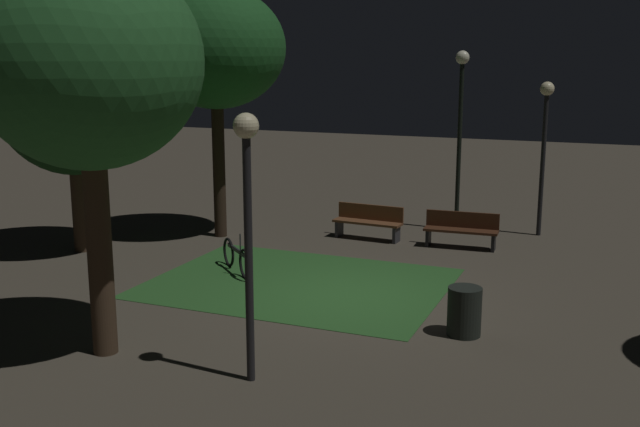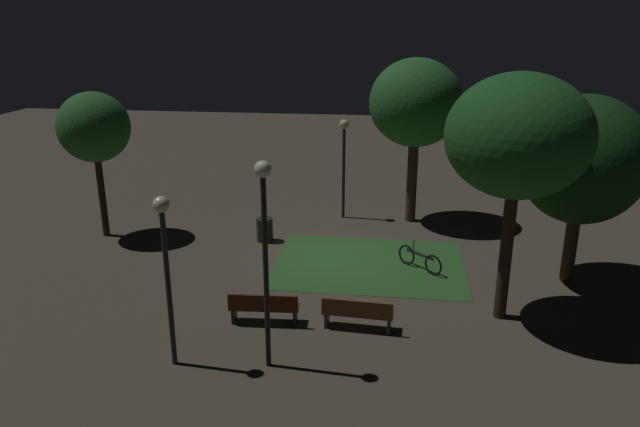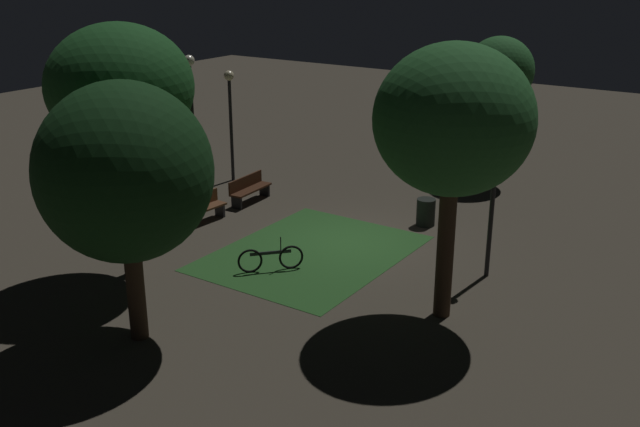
{
  "view_description": "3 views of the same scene",
  "coord_description": "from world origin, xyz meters",
  "px_view_note": "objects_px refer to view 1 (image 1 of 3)",
  "views": [
    {
      "loc": [
        -4.78,
        13.21,
        4.63
      ],
      "look_at": [
        0.87,
        -0.56,
        1.5
      ],
      "focal_mm": 41.84,
      "sensor_mm": 36.0,
      "label": 1
    },
    {
      "loc": [
        2.02,
        -18.18,
        7.6
      ],
      "look_at": [
        -0.47,
        0.83,
        1.23
      ],
      "focal_mm": 33.44,
      "sensor_mm": 36.0,
      "label": 2
    },
    {
      "loc": [
        16.69,
        10.18,
        7.85
      ],
      "look_at": [
        0.65,
        -0.58,
        0.95
      ],
      "focal_mm": 40.77,
      "sensor_mm": 36.0,
      "label": 3
    }
  ],
  "objects_px": {
    "tree_back_right": "(88,63)",
    "trash_bin": "(464,311)",
    "bench_corner": "(369,221)",
    "bicycle": "(237,257)",
    "lamp_post_plaza_west": "(247,199)",
    "lamp_post_near_wall": "(545,130)",
    "bench_front_left": "(461,229)",
    "tree_tall_center": "(216,49)",
    "tree_right_canopy": "(73,97)",
    "lamp_post_plaza_east": "(461,111)"
  },
  "relations": [
    {
      "from": "tree_back_right",
      "to": "trash_bin",
      "type": "xyz_separation_m",
      "value": [
        -5.14,
        -2.93,
        -4.12
      ]
    },
    {
      "from": "bench_corner",
      "to": "bicycle",
      "type": "distance_m",
      "value": 4.39
    },
    {
      "from": "bench_corner",
      "to": "lamp_post_plaza_west",
      "type": "height_order",
      "value": "lamp_post_plaza_west"
    },
    {
      "from": "lamp_post_near_wall",
      "to": "bicycle",
      "type": "relative_size",
      "value": 3.02
    },
    {
      "from": "lamp_post_plaza_west",
      "to": "lamp_post_near_wall",
      "type": "bearing_deg",
      "value": -104.6
    },
    {
      "from": "bench_corner",
      "to": "tree_back_right",
      "type": "relative_size",
      "value": 0.29
    },
    {
      "from": "bench_corner",
      "to": "lamp_post_near_wall",
      "type": "xyz_separation_m",
      "value": [
        -4.05,
        -2.09,
        2.3
      ]
    },
    {
      "from": "tree_back_right",
      "to": "bench_front_left",
      "type": "bearing_deg",
      "value": -113.59
    },
    {
      "from": "tree_tall_center",
      "to": "bench_front_left",
      "type": "bearing_deg",
      "value": -168.9
    },
    {
      "from": "bench_front_left",
      "to": "lamp_post_near_wall",
      "type": "distance_m",
      "value": 3.51
    },
    {
      "from": "lamp_post_plaza_west",
      "to": "tree_back_right",
      "type": "bearing_deg",
      "value": -0.98
    },
    {
      "from": "lamp_post_plaza_west",
      "to": "bicycle",
      "type": "bearing_deg",
      "value": -59.33
    },
    {
      "from": "tree_right_canopy",
      "to": "trash_bin",
      "type": "bearing_deg",
      "value": 167.96
    },
    {
      "from": "bicycle",
      "to": "trash_bin",
      "type": "bearing_deg",
      "value": 160.98
    },
    {
      "from": "bench_front_left",
      "to": "lamp_post_near_wall",
      "type": "height_order",
      "value": "lamp_post_near_wall"
    },
    {
      "from": "tree_back_right",
      "to": "trash_bin",
      "type": "relative_size",
      "value": 7.37
    },
    {
      "from": "lamp_post_plaza_east",
      "to": "bicycle",
      "type": "height_order",
      "value": "lamp_post_plaza_east"
    },
    {
      "from": "tree_right_canopy",
      "to": "lamp_post_plaza_east",
      "type": "distance_m",
      "value": 9.8
    },
    {
      "from": "lamp_post_near_wall",
      "to": "lamp_post_plaza_west",
      "type": "bearing_deg",
      "value": 75.4
    },
    {
      "from": "tree_back_right",
      "to": "bicycle",
      "type": "distance_m",
      "value": 6.37
    },
    {
      "from": "tree_back_right",
      "to": "trash_bin",
      "type": "bearing_deg",
      "value": -150.33
    },
    {
      "from": "lamp_post_plaza_west",
      "to": "lamp_post_plaza_east",
      "type": "bearing_deg",
      "value": -93.72
    },
    {
      "from": "tree_back_right",
      "to": "lamp_post_plaza_east",
      "type": "xyz_separation_m",
      "value": [
        -3.34,
        -10.73,
        -1.3
      ]
    },
    {
      "from": "tree_tall_center",
      "to": "lamp_post_plaza_west",
      "type": "bearing_deg",
      "value": 122.51
    },
    {
      "from": "bench_front_left",
      "to": "tree_right_canopy",
      "type": "xyz_separation_m",
      "value": [
        8.47,
        3.83,
        3.23
      ]
    },
    {
      "from": "tree_right_canopy",
      "to": "lamp_post_plaza_west",
      "type": "xyz_separation_m",
      "value": [
        -7.25,
        5.06,
        -1.01
      ]
    },
    {
      "from": "bench_corner",
      "to": "bicycle",
      "type": "relative_size",
      "value": 1.37
    },
    {
      "from": "tree_tall_center",
      "to": "lamp_post_plaza_east",
      "type": "relative_size",
      "value": 1.33
    },
    {
      "from": "lamp_post_plaza_east",
      "to": "bicycle",
      "type": "distance_m",
      "value": 7.51
    },
    {
      "from": "bench_front_left",
      "to": "lamp_post_plaza_west",
      "type": "xyz_separation_m",
      "value": [
        1.22,
        8.88,
        2.22
      ]
    },
    {
      "from": "tree_back_right",
      "to": "lamp_post_plaza_east",
      "type": "distance_m",
      "value": 11.31
    },
    {
      "from": "tree_back_right",
      "to": "bench_corner",
      "type": "bearing_deg",
      "value": -99.26
    },
    {
      "from": "tree_right_canopy",
      "to": "lamp_post_near_wall",
      "type": "relative_size",
      "value": 1.39
    },
    {
      "from": "trash_bin",
      "to": "tree_tall_center",
      "type": "bearing_deg",
      "value": -32.44
    },
    {
      "from": "bench_corner",
      "to": "lamp_post_plaza_east",
      "type": "height_order",
      "value": "lamp_post_plaza_east"
    },
    {
      "from": "bench_front_left",
      "to": "lamp_post_plaza_west",
      "type": "relative_size",
      "value": 0.47
    },
    {
      "from": "tree_back_right",
      "to": "lamp_post_plaza_east",
      "type": "relative_size",
      "value": 1.29
    },
    {
      "from": "bench_front_left",
      "to": "lamp_post_plaza_east",
      "type": "height_order",
      "value": "lamp_post_plaza_east"
    },
    {
      "from": "bench_front_left",
      "to": "bicycle",
      "type": "xyz_separation_m",
      "value": [
        4.09,
        4.06,
        -0.14
      ]
    },
    {
      "from": "bicycle",
      "to": "lamp_post_plaza_west",
      "type": "bearing_deg",
      "value": 120.67
    },
    {
      "from": "lamp_post_plaza_west",
      "to": "bicycle",
      "type": "distance_m",
      "value": 6.09
    },
    {
      "from": "bench_front_left",
      "to": "tree_right_canopy",
      "type": "bearing_deg",
      "value": 24.32
    },
    {
      "from": "lamp_post_near_wall",
      "to": "lamp_post_plaza_east",
      "type": "xyz_separation_m",
      "value": [
        2.16,
        0.2,
        0.46
      ]
    },
    {
      "from": "bench_front_left",
      "to": "trash_bin",
      "type": "bearing_deg",
      "value": 102.27
    },
    {
      "from": "bench_corner",
      "to": "tree_back_right",
      "type": "xyz_separation_m",
      "value": [
        1.44,
        8.84,
        4.06
      ]
    },
    {
      "from": "tree_tall_center",
      "to": "bicycle",
      "type": "bearing_deg",
      "value": 125.45
    },
    {
      "from": "tree_right_canopy",
      "to": "lamp_post_plaza_west",
      "type": "bearing_deg",
      "value": 145.09
    },
    {
      "from": "tree_tall_center",
      "to": "lamp_post_plaza_east",
      "type": "xyz_separation_m",
      "value": [
        -5.6,
        -3.09,
        -1.59
      ]
    },
    {
      "from": "tree_right_canopy",
      "to": "trash_bin",
      "type": "height_order",
      "value": "tree_right_canopy"
    },
    {
      "from": "bench_front_left",
      "to": "trash_bin",
      "type": "xyz_separation_m",
      "value": [
        -1.29,
        5.91,
        -0.06
      ]
    }
  ]
}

